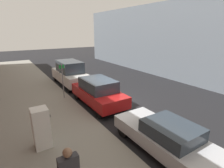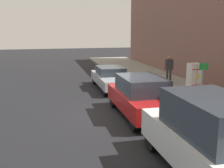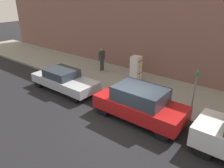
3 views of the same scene
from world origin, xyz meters
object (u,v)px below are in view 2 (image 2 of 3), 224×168
at_px(pedestrian_walking_far, 169,67).
at_px(parked_sedan_silver, 111,78).
at_px(street_sign_post, 202,90).
at_px(parked_van_white, 213,140).
at_px(parked_suv_red, 141,96).
at_px(discarded_refrigerator, 194,78).

bearing_deg(pedestrian_walking_far, parked_sedan_silver, -106.68).
bearing_deg(pedestrian_walking_far, street_sign_post, -36.10).
height_order(pedestrian_walking_far, parked_van_white, parked_van_white).
bearing_deg(parked_van_white, parked_suv_red, -90.00).
distance_m(discarded_refrigerator, street_sign_post, 5.46).
relative_size(parked_sedan_silver, parked_suv_red, 1.03).
xyz_separation_m(pedestrian_walking_far, parked_sedan_silver, (3.99, 0.21, -0.51)).
bearing_deg(pedestrian_walking_far, discarded_refrigerator, -17.82).
relative_size(parked_sedan_silver, parked_van_white, 0.92).
bearing_deg(discarded_refrigerator, pedestrian_walking_far, -88.08).
relative_size(discarded_refrigerator, parked_suv_red, 0.37).
relative_size(street_sign_post, parked_van_white, 0.48).
bearing_deg(parked_van_white, pedestrian_walking_far, -109.55).
height_order(parked_sedan_silver, parked_suv_red, parked_suv_red).
xyz_separation_m(discarded_refrigerator, parked_van_white, (4.09, 8.18, 0.06)).
height_order(discarded_refrigerator, parked_van_white, parked_van_white).
xyz_separation_m(street_sign_post, parked_suv_red, (1.66, -2.01, -0.64)).
bearing_deg(discarded_refrigerator, parked_suv_red, 34.87).
bearing_deg(parked_van_white, parked_sedan_silver, -90.00).
bearing_deg(street_sign_post, parked_sedan_silver, -77.79).
relative_size(street_sign_post, pedestrian_walking_far, 1.35).
height_order(street_sign_post, parked_sedan_silver, street_sign_post).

